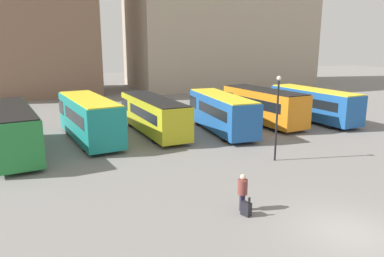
# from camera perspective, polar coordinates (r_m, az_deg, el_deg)

# --- Properties ---
(ground_plane) EXTENTS (160.00, 160.00, 0.00)m
(ground_plane) POSITION_cam_1_polar(r_m,az_deg,el_deg) (16.38, 22.74, -14.43)
(ground_plane) COLOR slate
(bus_0) EXTENTS (3.77, 10.25, 3.13)m
(bus_0) POSITION_cam_1_polar(r_m,az_deg,el_deg) (27.25, -25.67, -0.04)
(bus_0) COLOR #237A38
(bus_0) RESTS_ON ground_plane
(bus_1) EXTENTS (3.79, 9.66, 3.23)m
(bus_1) POSITION_cam_1_polar(r_m,az_deg,el_deg) (29.02, -15.40, 1.64)
(bus_1) COLOR #19847F
(bus_1) RESTS_ON ground_plane
(bus_2) EXTENTS (3.08, 10.34, 2.88)m
(bus_2) POSITION_cam_1_polar(r_m,az_deg,el_deg) (30.46, -5.98, 2.24)
(bus_2) COLOR gold
(bus_2) RESTS_ON ground_plane
(bus_3) EXTENTS (2.99, 9.51, 3.05)m
(bus_3) POSITION_cam_1_polar(r_m,az_deg,el_deg) (30.81, 4.49, 2.56)
(bus_3) COLOR #1E56A3
(bus_3) RESTS_ON ground_plane
(bus_4) EXTENTS (3.66, 9.31, 3.13)m
(bus_4) POSITION_cam_1_polar(r_m,az_deg,el_deg) (34.29, 10.75, 3.51)
(bus_4) COLOR orange
(bus_4) RESTS_ON ground_plane
(bus_5) EXTENTS (3.30, 9.69, 2.99)m
(bus_5) POSITION_cam_1_polar(r_m,az_deg,el_deg) (36.67, 17.98, 3.61)
(bus_5) COLOR #1E56A3
(bus_5) RESTS_ON ground_plane
(traveler) EXTENTS (0.55, 0.55, 1.69)m
(traveler) POSITION_cam_1_polar(r_m,az_deg,el_deg) (16.71, 7.71, -9.13)
(traveler) COLOR #382D4C
(traveler) RESTS_ON ground_plane
(suitcase) EXTENTS (0.38, 0.50, 0.88)m
(suitcase) POSITION_cam_1_polar(r_m,az_deg,el_deg) (16.54, 8.25, -12.00)
(suitcase) COLOR black
(suitcase) RESTS_ON ground_plane
(lamp_post_1) EXTENTS (0.28, 0.28, 5.29)m
(lamp_post_1) POSITION_cam_1_polar(r_m,az_deg,el_deg) (23.41, 12.86, 2.57)
(lamp_post_1) COLOR black
(lamp_post_1) RESTS_ON ground_plane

